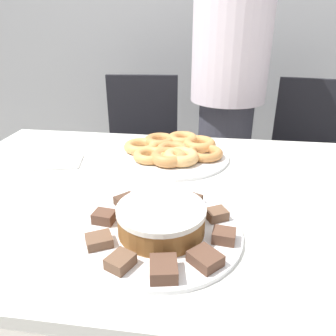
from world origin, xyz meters
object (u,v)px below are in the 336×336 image
object	(u,v)px
frosted_cake	(161,219)
person_standing	(228,91)
office_chair_left	(142,164)
plate_donuts	(172,156)
napkin	(60,163)
office_chair_right	(308,173)
plate_cake	(161,232)

from	to	relation	value
frosted_cake	person_standing	bearing A→B (deg)	80.78
person_standing	office_chair_left	size ratio (longest dim) A/B	1.82
plate_donuts	person_standing	bearing A→B (deg)	71.17
plate_donuts	napkin	size ratio (longest dim) A/B	2.45
person_standing	napkin	world-z (taller)	person_standing
napkin	plate_donuts	bearing A→B (deg)	16.18
office_chair_right	plate_donuts	world-z (taller)	office_chair_right
person_standing	frosted_cake	world-z (taller)	person_standing
office_chair_left	frosted_cake	world-z (taller)	office_chair_left
office_chair_left	office_chair_right	distance (m)	0.90
plate_cake	frosted_cake	size ratio (longest dim) A/B	1.84
office_chair_left	plate_donuts	distance (m)	0.74
frosted_cake	napkin	distance (m)	0.52
frosted_cake	napkin	size ratio (longest dim) A/B	1.22
person_standing	plate_cake	xyz separation A→B (m)	(-0.17, -1.03, -0.11)
office_chair_left	plate_cake	bearing A→B (deg)	-80.80
person_standing	office_chair_left	distance (m)	0.62
office_chair_right	frosted_cake	distance (m)	1.28
person_standing	napkin	size ratio (longest dim) A/B	10.23
office_chair_right	frosted_cake	bearing A→B (deg)	-112.08
plate_donuts	napkin	distance (m)	0.38
office_chair_right	plate_donuts	distance (m)	0.95
person_standing	office_chair_right	size ratio (longest dim) A/B	1.82
plate_cake	napkin	size ratio (longest dim) A/B	2.25
plate_donuts	napkin	world-z (taller)	plate_donuts
plate_cake	napkin	xyz separation A→B (m)	(-0.39, 0.34, -0.00)
office_chair_right	plate_donuts	bearing A→B (deg)	-128.37
office_chair_right	frosted_cake	size ratio (longest dim) A/B	4.60
frosted_cake	plate_cake	bearing A→B (deg)	116.57
frosted_cake	office_chair_right	bearing A→B (deg)	59.83
person_standing	plate_donuts	bearing A→B (deg)	-108.83
frosted_cake	plate_donuts	bearing A→B (deg)	94.04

